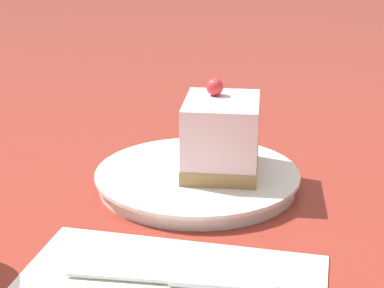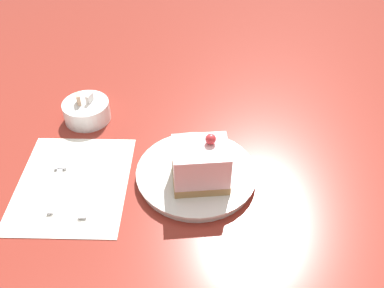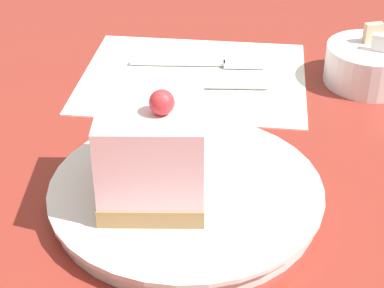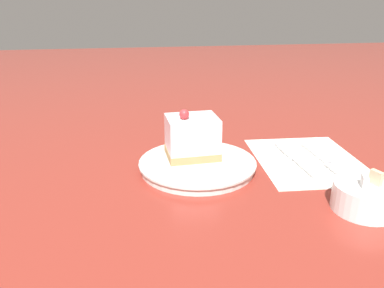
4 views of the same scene
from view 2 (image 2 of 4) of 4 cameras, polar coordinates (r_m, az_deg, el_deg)
ground_plane at (r=0.78m, az=-0.83°, el=-5.83°), size 4.00×4.00×0.00m
plate at (r=0.79m, az=0.58°, el=-3.96°), size 0.22×0.22×0.02m
cake_slice at (r=0.74m, az=1.19°, el=-2.77°), size 0.10×0.08×0.10m
napkin at (r=0.82m, az=-15.60°, el=-5.01°), size 0.22×0.26×0.00m
fork at (r=0.83m, az=-17.36°, el=-4.04°), size 0.02×0.16×0.00m
knife at (r=0.80m, az=-13.86°, el=-5.75°), size 0.02×0.17×0.00m
sugar_bowl at (r=0.95m, az=-13.87°, el=4.32°), size 0.10×0.10×0.06m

